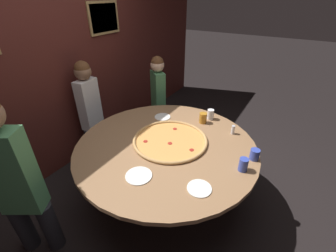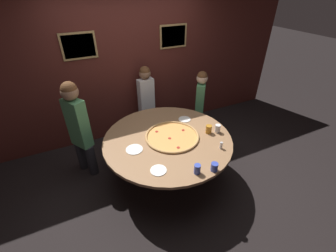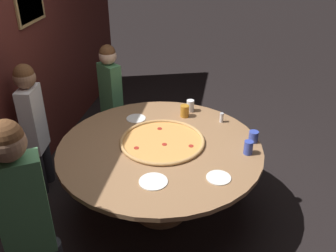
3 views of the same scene
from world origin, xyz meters
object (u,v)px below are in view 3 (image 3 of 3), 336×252
object	(u,v)px
drink_cup_centre_back	(248,148)
diner_side_right	(33,122)
drink_cup_far_left	(253,137)
diner_side_left	(111,93)
white_plate_beside_cup	(219,178)
condiment_shaker	(222,118)
giant_pizza	(162,141)
drink_cup_far_right	(190,106)
dining_table	(160,157)
white_plate_right_side	(153,181)
white_plate_far_back	(136,118)
diner_far_right	(24,211)
drink_cup_by_shaker	(185,111)

from	to	relation	value
drink_cup_centre_back	diner_side_right	distance (m)	2.03
drink_cup_far_left	diner_side_left	size ratio (longest dim) A/B	0.08
drink_cup_far_left	white_plate_beside_cup	bearing A→B (deg)	155.21
condiment_shaker	diner_side_right	distance (m)	1.82
drink_cup_far_left	drink_cup_centre_back	distance (m)	0.21
giant_pizza	drink_cup_far_right	bearing A→B (deg)	-14.69
drink_cup_far_right	diner_side_left	xyz separation A→B (m)	(0.31, 0.95, -0.07)
dining_table	white_plate_right_side	size ratio (longest dim) A/B	8.10
drink_cup_centre_back	white_plate_right_side	distance (m)	0.88
diner_side_left	drink_cup_centre_back	bearing A→B (deg)	3.83
drink_cup_far_left	diner_side_right	bearing A→B (deg)	91.56
white_plate_right_side	diner_side_left	size ratio (longest dim) A/B	0.17
white_plate_far_back	diner_side_left	size ratio (longest dim) A/B	0.15
drink_cup_far_right	white_plate_far_back	bearing A→B (deg)	117.17
condiment_shaker	diner_side_left	distance (m)	1.37
white_plate_right_side	diner_far_right	bearing A→B (deg)	129.37
drink_cup_far_left	drink_cup_by_shaker	distance (m)	0.76
white_plate_right_side	white_plate_beside_cup	xyz separation A→B (m)	(0.13, -0.49, 0.00)
condiment_shaker	diner_side_left	size ratio (longest dim) A/B	0.07
drink_cup_centre_back	diner_far_right	size ratio (longest dim) A/B	0.08
diner_side_right	drink_cup_centre_back	bearing A→B (deg)	78.63
drink_cup_far_left	condiment_shaker	bearing A→B (deg)	43.33
white_plate_right_side	diner_side_right	xyz separation A→B (m)	(0.66, 1.32, 0.03)
condiment_shaker	diner_side_left	xyz separation A→B (m)	(0.49, 1.28, -0.05)
white_plate_right_side	diner_side_left	bearing A→B (deg)	28.33
drink_cup_far_left	diner_far_right	size ratio (longest dim) A/B	0.07
drink_cup_centre_back	diner_far_right	bearing A→B (deg)	127.82
dining_table	giant_pizza	bearing A→B (deg)	-8.26
white_plate_far_back	diner_far_right	world-z (taller)	diner_far_right
dining_table	white_plate_far_back	bearing A→B (deg)	36.10
white_plate_right_side	diner_side_left	xyz separation A→B (m)	(1.52, 0.82, -0.01)
drink_cup_far_left	diner_side_left	world-z (taller)	diner_side_left
dining_table	diner_side_left	bearing A→B (deg)	37.13
drink_cup_centre_back	condiment_shaker	bearing A→B (deg)	25.79
white_plate_beside_cup	diner_far_right	distance (m)	1.41
dining_table	diner_side_right	distance (m)	1.29
diner_far_right	drink_cup_by_shaker	bearing A→B (deg)	-147.26
drink_cup_far_left	diner_side_right	world-z (taller)	diner_side_right
drink_cup_centre_back	dining_table	bearing A→B (deg)	91.23
white_plate_far_back	white_plate_beside_cup	distance (m)	1.19
drink_cup_by_shaker	white_plate_beside_cup	xyz separation A→B (m)	(-0.95, -0.39, -0.06)
white_plate_right_side	giant_pizza	bearing A→B (deg)	3.87
condiment_shaker	dining_table	bearing A→B (deg)	136.40
dining_table	drink_cup_centre_back	distance (m)	0.78
drink_cup_centre_back	condiment_shaker	xyz separation A→B (m)	(0.52, 0.25, -0.01)
dining_table	giant_pizza	distance (m)	0.14
drink_cup_far_left	drink_cup_centre_back	world-z (taller)	drink_cup_centre_back
giant_pizza	drink_cup_far_right	xyz separation A→B (m)	(0.65, -0.17, 0.05)
drink_cup_far_left	drink_cup_by_shaker	bearing A→B (deg)	61.05
giant_pizza	diner_side_left	size ratio (longest dim) A/B	0.59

